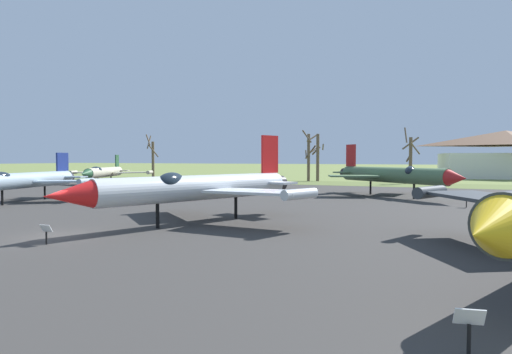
% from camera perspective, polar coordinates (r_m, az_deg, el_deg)
% --- Properties ---
extents(ground_plane, '(600.00, 600.00, 0.00)m').
position_cam_1_polar(ground_plane, '(24.55, -24.38, -7.26)').
color(ground_plane, olive).
extents(asphalt_apron, '(80.07, 58.64, 0.05)m').
position_cam_1_polar(asphalt_apron, '(38.66, -5.01, -3.54)').
color(asphalt_apron, '#383533').
rests_on(asphalt_apron, ground).
extents(grass_verge_strip, '(140.07, 12.00, 0.06)m').
position_cam_1_polar(grass_verge_strip, '(71.79, 8.06, -0.79)').
color(grass_verge_strip, '#5C6A34').
rests_on(grass_verge_strip, ground).
extents(jet_fighter_front_left, '(11.03, 14.93, 4.66)m').
position_cam_1_polar(jet_fighter_front_left, '(44.64, -28.43, -0.37)').
color(jet_fighter_front_left, '#8EA3B2').
rests_on(jet_fighter_front_left, ground).
extents(jet_fighter_front_right, '(14.08, 12.89, 5.72)m').
position_cam_1_polar(jet_fighter_front_right, '(47.37, 17.58, 0.30)').
color(jet_fighter_front_right, '#4C6B47').
rests_on(jet_fighter_front_right, ground).
extents(info_placard_front_right, '(0.61, 0.20, 0.91)m').
position_cam_1_polar(info_placard_front_right, '(39.31, 25.99, -2.87)').
color(info_placard_front_right, black).
rests_on(info_placard_front_right, ground).
extents(jet_fighter_rear_center, '(13.46, 15.77, 5.70)m').
position_cam_1_polar(jet_fighter_rear_center, '(26.76, -8.09, -1.36)').
color(jet_fighter_rear_center, silver).
rests_on(jet_fighter_rear_center, ground).
extents(info_placard_rear_center, '(0.61, 0.24, 0.99)m').
position_cam_1_polar(info_placard_rear_center, '(22.47, -25.91, -6.54)').
color(info_placard_rear_center, black).
rests_on(info_placard_rear_center, ground).
extents(jet_fighter_rear_left, '(12.26, 14.61, 4.65)m').
position_cam_1_polar(jet_fighter_rear_left, '(67.01, -19.42, 0.61)').
color(jet_fighter_rear_left, '#B7B293').
rests_on(jet_fighter_rear_left, ground).
extents(info_placard_rear_left, '(0.61, 0.34, 0.99)m').
position_cam_1_polar(info_placard_rear_left, '(59.75, -22.08, -1.02)').
color(info_placard_rear_left, black).
rests_on(info_placard_rear_left, ground).
extents(info_placard_rear_right, '(0.62, 0.31, 1.05)m').
position_cam_1_polar(info_placard_rear_right, '(10.16, 26.28, -17.23)').
color(info_placard_rear_right, black).
rests_on(info_placard_rear_right, ground).
extents(bare_tree_far_left, '(2.95, 2.24, 8.91)m').
position_cam_1_polar(bare_tree_far_left, '(88.73, -13.48, 2.55)').
color(bare_tree_far_left, brown).
rests_on(bare_tree_far_left, ground).
extents(bare_tree_left_of_center, '(2.21, 2.26, 9.13)m').
position_cam_1_polar(bare_tree_left_of_center, '(77.51, 6.94, 2.81)').
color(bare_tree_left_of_center, brown).
rests_on(bare_tree_left_of_center, ground).
extents(bare_tree_center, '(3.22, 2.66, 8.59)m').
position_cam_1_polar(bare_tree_center, '(77.53, 8.10, 2.82)').
color(bare_tree_center, brown).
rests_on(bare_tree_center, ground).
extents(bare_tree_right_of_center, '(2.91, 2.95, 9.09)m').
position_cam_1_polar(bare_tree_right_of_center, '(73.75, 19.68, 2.52)').
color(bare_tree_right_of_center, brown).
rests_on(bare_tree_right_of_center, ground).
extents(visitor_building, '(26.90, 17.84, 9.84)m').
position_cam_1_polar(visitor_building, '(102.96, 29.99, 2.56)').
color(visitor_building, silver).
rests_on(visitor_building, ground).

